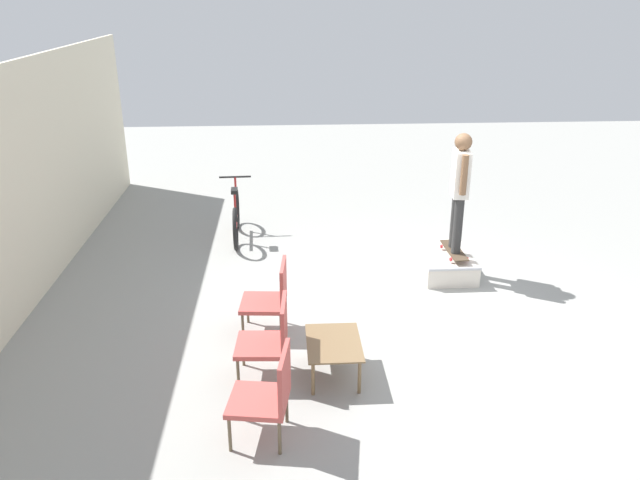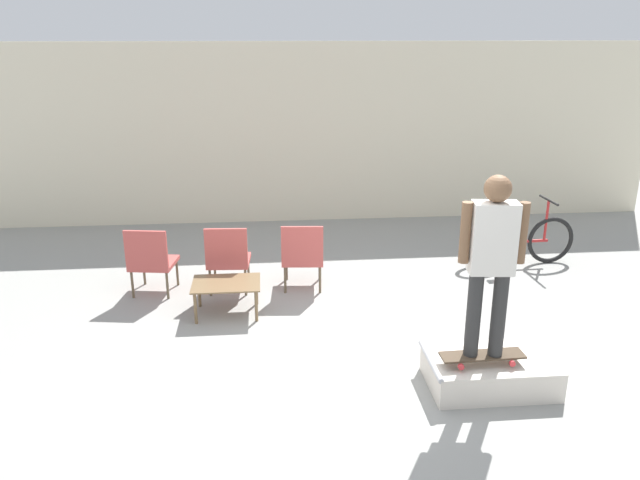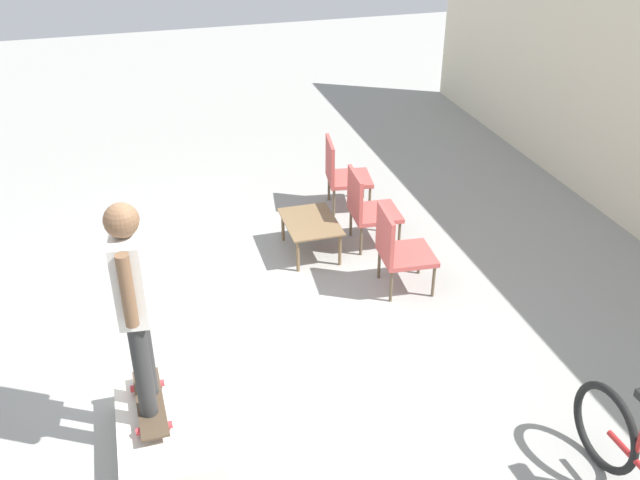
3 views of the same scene
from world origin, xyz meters
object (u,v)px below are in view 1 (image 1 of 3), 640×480
coffee_table (334,346)px  patio_chair_center (270,337)px  person_skater (460,183)px  patio_chair_left (269,393)px  skate_ramp_box (444,262)px  skateboard_on_ramp (454,250)px  bicycle (236,217)px  patio_chair_right (271,296)px

coffee_table → patio_chair_center: size_ratio=0.88×
person_skater → patio_chair_left: bearing=148.6°
person_skater → patio_chair_center: (-2.40, 2.55, -0.88)m
patio_chair_center → skate_ramp_box: bearing=139.2°
skate_ramp_box → patio_chair_left: 4.26m
skateboard_on_ramp → bicycle: bicycle is taller
person_skater → patio_chair_right: 3.07m
coffee_table → patio_chair_center: (-0.01, 0.65, 0.13)m
bicycle → person_skater: bearing=-119.4°
skateboard_on_ramp → skate_ramp_box: bearing=36.9°
skate_ramp_box → coffee_table: (-2.51, 1.80, 0.20)m
coffee_table → patio_chair_center: bearing=90.5°
skateboard_on_ramp → person_skater: 0.98m
bicycle → coffee_table: bearing=-164.8°
skate_ramp_box → coffee_table: bearing=144.4°
person_skater → patio_chair_left: (-3.35, 2.55, -0.88)m
patio_chair_right → bicycle: 3.14m
coffee_table → patio_chair_left: size_ratio=0.88×
skate_ramp_box → bicycle: bicycle is taller
person_skater → patio_chair_left: person_skater is taller
patio_chair_right → patio_chair_left: bearing=4.6°
skate_ramp_box → patio_chair_right: size_ratio=1.32×
patio_chair_right → skate_ramp_box: bearing=127.4°
coffee_table → patio_chair_left: bearing=145.5°
person_skater → skate_ramp_box: bearing=44.6°
person_skater → coffee_table: bearing=147.5°
skateboard_on_ramp → bicycle: bearing=61.1°
patio_chair_left → bicycle: size_ratio=0.54×
skateboard_on_ramp → bicycle: 3.55m
skate_ramp_box → coffee_table: coffee_table is taller
skate_ramp_box → patio_chair_center: patio_chair_center is taller
skate_ramp_box → patio_chair_right: (-1.58, 2.46, 0.33)m
skate_ramp_box → skateboard_on_ramp: skateboard_on_ramp is taller
patio_chair_left → person_skater: bearing=151.3°
coffee_table → bicycle: 4.21m
person_skater → patio_chair_right: person_skater is taller
patio_chair_left → bicycle: bearing=-164.4°
patio_chair_left → skate_ramp_box: bearing=153.3°
skate_ramp_box → patio_chair_left: (-3.47, 2.46, 0.33)m
skateboard_on_ramp → patio_chair_right: 2.94m
skate_ramp_box → patio_chair_right: 2.94m
skate_ramp_box → skateboard_on_ramp: (-0.12, -0.10, 0.23)m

